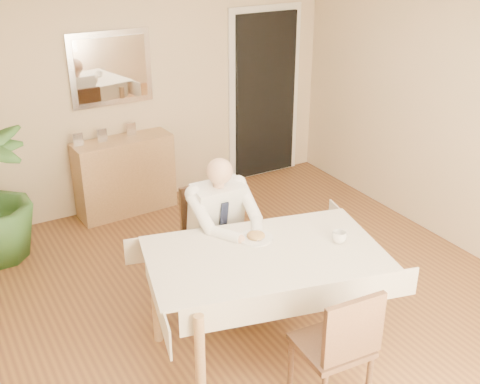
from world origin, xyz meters
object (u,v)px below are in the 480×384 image
seated_man (226,227)px  sideboard (125,176)px  coffee_mug (339,237)px  dining_table (265,263)px  chair_near (340,344)px  chair_far (210,231)px

seated_man → sideboard: 2.03m
coffee_mug → seated_man: bearing=127.3°
sideboard → dining_table: bearing=-89.9°
dining_table → seated_man: size_ratio=1.56×
coffee_mug → dining_table: bearing=165.6°
chair_near → coffee_mug: bearing=56.9°
chair_far → dining_table: bearing=-88.3°
seated_man → chair_far: bearing=90.0°
chair_far → seated_man: bearing=-88.3°
dining_table → seated_man: (0.00, 0.59, 0.02)m
sideboard → chair_far: bearing=-88.2°
coffee_mug → sideboard: size_ratio=0.11×
dining_table → chair_far: (0.00, 0.88, -0.15)m
seated_man → coffee_mug: size_ratio=11.20×
chair_far → coffee_mug: chair_far is taller
chair_near → sideboard: chair_near is taller
sideboard → coffee_mug: bearing=-78.6°
dining_table → coffee_mug: (0.56, -0.14, 0.13)m
dining_table → chair_near: (0.04, -0.85, -0.16)m
chair_far → seated_man: size_ratio=0.74×
seated_man → sideboard: seated_man is taller
chair_near → sideboard: bearing=96.8°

